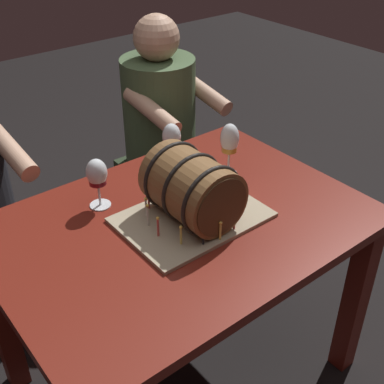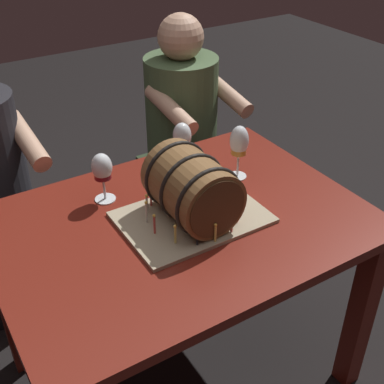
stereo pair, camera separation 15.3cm
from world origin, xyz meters
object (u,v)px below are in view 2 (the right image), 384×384
(dining_table, at_px, (181,250))
(wine_glass_amber, at_px, (239,143))
(wine_glass_rose, at_px, (182,138))
(wine_glass_red, at_px, (102,169))
(barrel_cake, at_px, (192,191))
(person_seated_right, at_px, (182,148))

(dining_table, xyz_separation_m, wine_glass_amber, (0.30, 0.12, 0.25))
(wine_glass_amber, relative_size, wine_glass_rose, 1.08)
(wine_glass_amber, xyz_separation_m, wine_glass_rose, (-0.14, 0.15, -0.01))
(wine_glass_red, bearing_deg, dining_table, -55.93)
(dining_table, height_order, barrel_cake, barrel_cake)
(barrel_cake, distance_m, wine_glass_red, 0.31)
(barrel_cake, bearing_deg, wine_glass_amber, 26.01)
(wine_glass_rose, xyz_separation_m, person_seated_right, (0.27, 0.46, -0.33))
(dining_table, relative_size, barrel_cake, 2.60)
(barrel_cake, distance_m, wine_glass_rose, 0.31)
(barrel_cake, relative_size, wine_glass_amber, 2.25)
(wine_glass_red, bearing_deg, barrel_cake, -52.41)
(barrel_cake, relative_size, wine_glass_rose, 2.43)
(dining_table, xyz_separation_m, person_seated_right, (0.44, 0.73, -0.08))
(dining_table, relative_size, person_seated_right, 1.00)
(person_seated_right, bearing_deg, barrel_cake, -118.65)
(wine_glass_red, height_order, wine_glass_amber, wine_glass_amber)
(wine_glass_amber, height_order, wine_glass_rose, wine_glass_amber)
(wine_glass_rose, relative_size, person_seated_right, 0.16)
(wine_glass_red, height_order, person_seated_right, person_seated_right)
(wine_glass_red, distance_m, person_seated_right, 0.84)
(dining_table, distance_m, wine_glass_rose, 0.40)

